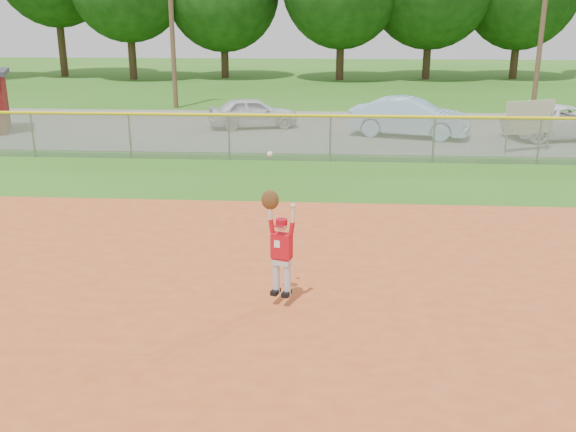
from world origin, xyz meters
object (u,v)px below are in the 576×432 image
at_px(car_blue, 410,117).
at_px(ballplayer, 280,244).
at_px(car_white_b, 565,122).
at_px(car_white_a, 253,112).
at_px(sponsor_sign, 530,118).

xyz_separation_m(car_blue, ballplayer, (-3.83, -15.56, 0.31)).
height_order(car_white_b, ballplayer, ballplayer).
distance_m(car_white_a, ballplayer, 17.38).
distance_m(sponsor_sign, ballplayer, 14.95).
bearing_deg(sponsor_sign, car_white_b, 51.42).
distance_m(car_white_a, car_blue, 6.56).
bearing_deg(car_white_b, sponsor_sign, 127.69).
bearing_deg(car_white_b, car_white_a, 68.86).
bearing_deg(sponsor_sign, car_white_a, 156.92).
bearing_deg(sponsor_sign, car_blue, 144.52).
bearing_deg(sponsor_sign, ballplayer, -120.57).
bearing_deg(car_white_b, ballplayer, 134.19).
xyz_separation_m(car_white_a, ballplayer, (2.52, -17.19, 0.43)).
bearing_deg(car_white_a, car_white_b, -113.38).
xyz_separation_m(car_white_b, ballplayer, (-9.77, -15.59, 0.42)).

